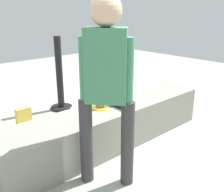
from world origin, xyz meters
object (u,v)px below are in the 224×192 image
at_px(cake_box_white, 2,146).
at_px(gift_bag, 24,118).
at_px(child_seated, 117,88).
at_px(water_bottle_near_gift, 111,107).
at_px(cake_plate, 100,106).
at_px(water_bottle_far_side, 72,114).
at_px(handbag_brown_canvas, 79,125).
at_px(adult_standing, 106,78).
at_px(party_cup_red, 101,103).
at_px(handbag_black_leather, 132,107).

bearing_deg(cake_box_white, gift_bag, 40.24).
height_order(gift_bag, cake_box_white, gift_bag).
distance_m(child_seated, water_bottle_near_gift, 1.10).
relative_size(child_seated, cake_plate, 2.16).
bearing_deg(water_bottle_far_side, child_seated, -86.37).
xyz_separation_m(water_bottle_near_gift, handbag_brown_canvas, (-0.79, -0.21, 0.00)).
bearing_deg(water_bottle_near_gift, adult_standing, -133.03).
distance_m(water_bottle_far_side, party_cup_red, 0.70).
distance_m(water_bottle_far_side, handbag_black_leather, 0.97).
bearing_deg(child_seated, handbag_black_leather, 31.85).
distance_m(child_seated, water_bottle_far_side, 1.14).
height_order(cake_plate, gift_bag, cake_plate).
relative_size(water_bottle_far_side, party_cup_red, 1.60).
height_order(water_bottle_near_gift, cake_box_white, water_bottle_near_gift).
xyz_separation_m(cake_plate, handbag_black_leather, (1.03, 0.44, -0.40)).
xyz_separation_m(party_cup_red, handbag_brown_canvas, (-0.86, -0.55, 0.05)).
bearing_deg(adult_standing, handbag_brown_canvas, 68.83).
height_order(cake_box_white, handbag_brown_canvas, handbag_brown_canvas).
height_order(child_seated, handbag_black_leather, child_seated).
xyz_separation_m(child_seated, water_bottle_far_side, (-0.06, 0.96, -0.62)).
xyz_separation_m(child_seated, adult_standing, (-0.65, -0.55, 0.35)).
bearing_deg(party_cup_red, cake_box_white, -169.30).
relative_size(child_seated, water_bottle_near_gift, 2.19).
height_order(adult_standing, handbag_black_leather, adult_standing).
bearing_deg(party_cup_red, handbag_brown_canvas, -147.45).
bearing_deg(handbag_black_leather, water_bottle_near_gift, 135.18).
bearing_deg(gift_bag, adult_standing, -86.68).
relative_size(gift_bag, water_bottle_near_gift, 1.60).
xyz_separation_m(adult_standing, gift_bag, (-0.10, 1.67, -0.89)).
bearing_deg(cake_plate, cake_box_white, 145.05).
xyz_separation_m(party_cup_red, handbag_black_leather, (0.17, -0.58, 0.05)).
bearing_deg(party_cup_red, cake_plate, -129.93).
height_order(child_seated, party_cup_red, child_seated).
distance_m(child_seated, handbag_brown_canvas, 0.83).
height_order(gift_bag, handbag_black_leather, gift_bag).
height_order(adult_standing, water_bottle_near_gift, adult_standing).
distance_m(adult_standing, handbag_brown_canvas, 1.50).
bearing_deg(handbag_brown_canvas, water_bottle_far_side, 68.21).
height_order(water_bottle_far_side, cake_box_white, water_bottle_far_side).
bearing_deg(water_bottle_near_gift, cake_box_white, -179.77).
bearing_deg(child_seated, cake_plate, 167.57).
relative_size(cake_plate, handbag_brown_canvas, 0.74).
height_order(adult_standing, gift_bag, adult_standing).
xyz_separation_m(cake_plate, cake_box_white, (-0.97, 0.68, -0.46)).
height_order(party_cup_red, cake_box_white, party_cup_red).
xyz_separation_m(gift_bag, handbag_black_leather, (1.54, -0.62, -0.05)).
xyz_separation_m(party_cup_red, cake_box_white, (-1.83, -0.35, -0.00)).
bearing_deg(child_seated, cake_box_white, 148.76).
bearing_deg(gift_bag, water_bottle_far_side, -13.00).
bearing_deg(adult_standing, party_cup_red, 51.93).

